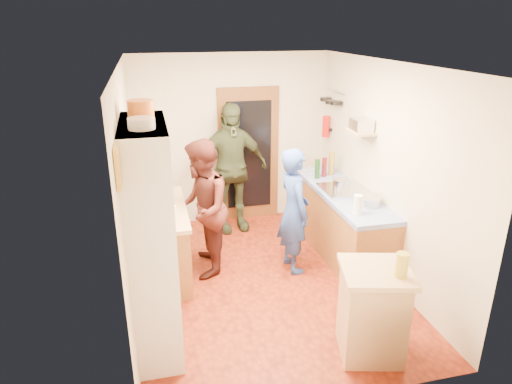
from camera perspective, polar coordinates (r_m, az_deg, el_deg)
name	(u,v)px	position (r m, az deg, el deg)	size (l,w,h in m)	color
floor	(264,280)	(5.77, 1.03, -11.00)	(3.00, 4.00, 0.02)	maroon
ceiling	(266,62)	(4.94, 1.23, 15.90)	(3.00, 4.00, 0.02)	silver
wall_back	(232,140)	(7.10, -2.99, 6.55)	(3.00, 0.02, 2.60)	beige
wall_front	(333,267)	(3.47, 9.62, -9.25)	(3.00, 0.02, 2.60)	beige
wall_left	(129,192)	(5.07, -15.64, 0.03)	(0.02, 4.00, 2.60)	beige
wall_right	(385,172)	(5.76, 15.83, 2.48)	(0.02, 4.00, 2.60)	beige
door_frame	(249,155)	(7.17, -0.93, 4.66)	(0.95, 0.06, 2.10)	brown
door_glass	(249,156)	(7.14, -0.87, 4.58)	(0.70, 0.02, 1.70)	black
hutch_body	(152,239)	(4.40, -12.87, -5.74)	(0.40, 1.20, 2.20)	silver
hutch_top_shelf	(142,125)	(4.05, -14.07, 8.12)	(0.40, 1.14, 0.04)	silver
plate_stack	(141,123)	(3.79, -14.14, 8.32)	(0.22, 0.22, 0.09)	white
orange_pot_a	(141,111)	(4.11, -14.21, 9.84)	(0.22, 0.22, 0.18)	orange
orange_pot_b	(141,107)	(4.38, -14.20, 10.24)	(0.16, 0.16, 0.14)	orange
left_counter_base	(162,243)	(5.82, -11.67, -6.31)	(0.60, 1.40, 0.85)	#9A5E29
left_counter_top	(159,210)	(5.63, -12.00, -2.21)	(0.64, 1.44, 0.05)	tan
toaster	(164,213)	(5.23, -11.37, -2.64)	(0.23, 0.15, 0.17)	white
kettle	(155,207)	(5.42, -12.54, -1.82)	(0.17, 0.17, 0.19)	white
orange_bowl	(165,198)	(5.82, -11.35, -0.70)	(0.18, 0.18, 0.08)	orange
chopping_board	(159,190)	(6.18, -12.06, 0.23)	(0.30, 0.22, 0.03)	tan
right_counter_base	(340,223)	(6.35, 10.47, -3.88)	(0.60, 2.20, 0.84)	#9A5E29
right_counter_top	(342,193)	(6.19, 10.73, -0.08)	(0.62, 2.22, 0.06)	#1C37B0
hob	(343,190)	(6.15, 10.85, 0.28)	(0.55, 0.58, 0.04)	silver
pot_on_hob	(341,184)	(6.09, 10.52, 0.96)	(0.20, 0.20, 0.13)	silver
bottle_a	(317,169)	(6.56, 7.67, 2.89)	(0.07, 0.07, 0.28)	#143F14
bottle_b	(324,167)	(6.66, 8.53, 3.08)	(0.07, 0.07, 0.28)	#591419
bottle_c	(332,163)	(6.74, 9.43, 3.57)	(0.09, 0.09, 0.35)	olive
paper_towel	(358,205)	(5.43, 12.63, -1.55)	(0.11, 0.11, 0.23)	white
mixing_bowl	(369,201)	(5.74, 13.90, -1.08)	(0.29, 0.29, 0.11)	silver
island_base	(372,314)	(4.57, 14.28, -14.55)	(0.55, 0.55, 0.86)	tan
island_top	(376,272)	(4.33, 14.81, -9.60)	(0.62, 0.62, 0.05)	tan
cutting_board	(370,268)	(4.35, 14.02, -9.18)	(0.35, 0.28, 0.02)	white
oil_jar	(402,265)	(4.21, 17.76, -8.68)	(0.11, 0.11, 0.22)	#AD9E2D
pan_rail	(336,92)	(6.91, 9.93, 12.25)	(0.02, 0.02, 0.65)	silver
pan_hang_a	(336,103)	(6.75, 9.97, 10.93)	(0.18, 0.18, 0.05)	black
pan_hang_b	(331,102)	(6.94, 9.31, 11.05)	(0.16, 0.16, 0.05)	black
pan_hang_c	(326,99)	(7.12, 8.69, 11.40)	(0.17, 0.17, 0.05)	black
wall_shelf	(361,132)	(5.98, 12.95, 7.36)	(0.26, 0.42, 0.03)	tan
radio	(361,125)	(5.96, 13.02, 8.20)	(0.22, 0.30, 0.15)	silver
ext_bracket	(329,130)	(7.18, 9.16, 7.72)	(0.06, 0.10, 0.04)	black
fire_extinguisher	(326,127)	(7.15, 8.74, 8.10)	(0.11, 0.11, 0.32)	red
picture_frame	(118,166)	(3.36, -16.88, 3.07)	(0.03, 0.25, 0.30)	gold
person_hob	(297,211)	(5.69, 5.12, -2.40)	(0.58, 0.38, 1.60)	#29469C
person_left	(204,208)	(5.65, -6.48, -1.97)	(0.84, 0.65, 1.72)	#421A16
person_back	(231,168)	(6.77, -3.12, 2.98)	(1.14, 0.47, 1.95)	#313A24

